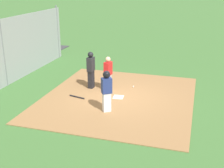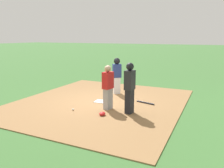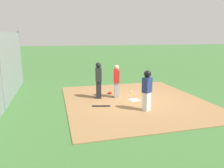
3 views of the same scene
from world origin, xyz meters
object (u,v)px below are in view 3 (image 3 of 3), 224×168
home_plate (134,100)px  runner (147,88)px  catcher_mask (110,93)px  catcher (116,81)px  baseball (131,92)px  umpire (99,80)px  baseball_bat (101,106)px

home_plate → runner: size_ratio=0.27×
catcher_mask → catcher: bearing=11.1°
catcher → runner: runner is taller
catcher → baseball: (-0.72, 1.04, -0.80)m
home_plate → umpire: (-0.80, -1.56, 0.91)m
home_plate → baseball_bat: (0.55, -1.73, 0.02)m
umpire → catcher_mask: size_ratio=7.31×
catcher → catcher_mask: 1.06m
catcher → baseball_bat: (1.24, -1.04, -0.80)m
catcher_mask → runner: bearing=14.8°
home_plate → catcher: bearing=-135.4°
baseball_bat → catcher_mask: (-1.96, 0.90, 0.03)m
baseball → home_plate: bearing=-14.1°
baseball_bat → catcher: bearing=-116.3°
baseball_bat → baseball: 2.86m
home_plate → baseball_bat: size_ratio=0.56×
umpire → baseball_bat: 1.62m
catcher → runner: 2.29m
home_plate → runner: (1.51, -0.06, 0.94)m
umpire → baseball: (-0.62, 1.91, -0.89)m
catcher → catcher_mask: catcher is taller
baseball_bat → baseball: bearing=-123.0°
catcher_mask → baseball: bearing=90.0°
runner → baseball_bat: size_ratio=2.12×
baseball_bat → baseball: (-1.96, 2.09, 0.01)m
home_plate → umpire: size_ratio=0.25×
umpire → catcher_mask: 1.29m
umpire → baseball: umpire is taller
runner → baseball_bat: runner is taller
runner → baseball_bat: (-0.96, -1.67, -0.92)m
home_plate → catcher_mask: bearing=-149.7°
home_plate → catcher_mask: 1.64m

